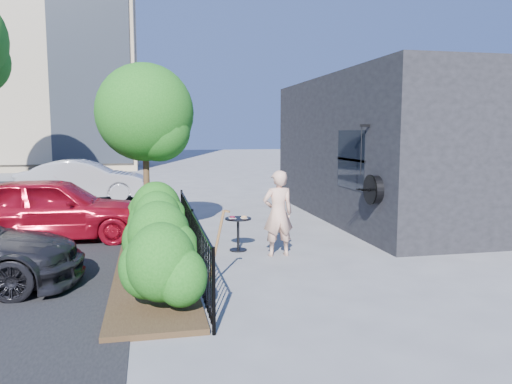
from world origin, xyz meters
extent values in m
plane|color=gray|center=(0.00, 0.00, 0.00)|extent=(120.00, 120.00, 0.00)
cube|color=black|center=(5.50, 4.50, 2.00)|extent=(6.00, 9.00, 4.00)
cube|color=black|center=(2.51, 2.40, 1.80)|extent=(0.04, 1.60, 1.40)
cube|color=black|center=(2.52, 2.40, 1.80)|extent=(0.05, 1.70, 0.06)
cylinder|color=black|center=(2.42, 0.90, 1.25)|extent=(0.18, 0.60, 0.60)
cylinder|color=black|center=(2.32, 0.90, 1.25)|extent=(0.03, 0.64, 0.64)
cube|color=black|center=(2.40, 1.40, 2.60)|extent=(0.25, 0.06, 0.06)
cylinder|color=black|center=(2.32, 1.40, 2.05)|extent=(0.02, 0.02, 1.05)
cylinder|color=black|center=(-1.50, -3.00, 0.55)|extent=(0.05, 0.05, 1.10)
cylinder|color=black|center=(-1.50, 0.00, 0.55)|extent=(0.05, 0.05, 1.10)
cylinder|color=black|center=(-1.50, 3.00, 0.55)|extent=(0.05, 0.05, 1.10)
cube|color=black|center=(-1.50, 0.00, 1.06)|extent=(0.03, 6.00, 0.03)
cube|color=black|center=(-1.50, 0.00, 0.10)|extent=(0.03, 6.00, 0.03)
cylinder|color=black|center=(-1.50, -2.90, 0.55)|extent=(0.02, 0.02, 1.04)
cylinder|color=black|center=(-1.50, -2.70, 0.55)|extent=(0.02, 0.02, 1.04)
cylinder|color=black|center=(-1.50, -2.50, 0.55)|extent=(0.02, 0.02, 1.04)
cylinder|color=black|center=(-1.50, -2.30, 0.55)|extent=(0.02, 0.02, 1.04)
cylinder|color=black|center=(-1.50, -2.10, 0.55)|extent=(0.02, 0.02, 1.04)
cylinder|color=black|center=(-1.50, -1.90, 0.55)|extent=(0.02, 0.02, 1.04)
cylinder|color=black|center=(-1.50, -1.70, 0.55)|extent=(0.02, 0.02, 1.04)
cylinder|color=black|center=(-1.50, -1.50, 0.55)|extent=(0.02, 0.02, 1.04)
cylinder|color=black|center=(-1.50, -1.30, 0.55)|extent=(0.02, 0.02, 1.04)
cylinder|color=black|center=(-1.50, -1.10, 0.55)|extent=(0.02, 0.02, 1.04)
cylinder|color=black|center=(-1.50, -0.90, 0.55)|extent=(0.02, 0.02, 1.04)
cylinder|color=black|center=(-1.50, -0.70, 0.55)|extent=(0.02, 0.02, 1.04)
cylinder|color=black|center=(-1.50, -0.50, 0.55)|extent=(0.02, 0.02, 1.04)
cylinder|color=black|center=(-1.50, -0.30, 0.55)|extent=(0.02, 0.02, 1.04)
cylinder|color=black|center=(-1.50, -0.10, 0.55)|extent=(0.02, 0.02, 1.04)
cylinder|color=black|center=(-1.50, 0.10, 0.55)|extent=(0.02, 0.02, 1.04)
cylinder|color=black|center=(-1.50, 0.30, 0.55)|extent=(0.02, 0.02, 1.04)
cylinder|color=black|center=(-1.50, 0.50, 0.55)|extent=(0.02, 0.02, 1.04)
cylinder|color=black|center=(-1.50, 0.70, 0.55)|extent=(0.02, 0.02, 1.04)
cylinder|color=black|center=(-1.50, 0.90, 0.55)|extent=(0.02, 0.02, 1.04)
cylinder|color=black|center=(-1.50, 1.10, 0.55)|extent=(0.02, 0.02, 1.04)
cylinder|color=black|center=(-1.50, 1.30, 0.55)|extent=(0.02, 0.02, 1.04)
cylinder|color=black|center=(-1.50, 1.50, 0.55)|extent=(0.02, 0.02, 1.04)
cylinder|color=black|center=(-1.50, 1.70, 0.55)|extent=(0.02, 0.02, 1.04)
cylinder|color=black|center=(-1.50, 1.90, 0.55)|extent=(0.02, 0.02, 1.04)
cylinder|color=black|center=(-1.50, 2.10, 0.55)|extent=(0.02, 0.02, 1.04)
cylinder|color=black|center=(-1.50, 2.30, 0.55)|extent=(0.02, 0.02, 1.04)
cylinder|color=black|center=(-1.50, 2.50, 0.55)|extent=(0.02, 0.02, 1.04)
cylinder|color=black|center=(-1.50, 2.70, 0.55)|extent=(0.02, 0.02, 1.04)
cylinder|color=black|center=(-1.50, 2.90, 0.55)|extent=(0.02, 0.02, 1.04)
cube|color=#382616|center=(-2.20, 0.00, 0.04)|extent=(1.30, 6.00, 0.08)
ellipsoid|color=#195C15|center=(-2.10, -2.20, 0.70)|extent=(1.10, 1.10, 1.24)
ellipsoid|color=#195C15|center=(-2.10, -0.60, 0.70)|extent=(1.10, 1.10, 1.24)
ellipsoid|color=#195C15|center=(-2.10, 0.90, 0.70)|extent=(1.10, 1.10, 1.24)
ellipsoid|color=#195C15|center=(-2.10, 2.30, 0.70)|extent=(1.10, 1.10, 1.24)
cylinder|color=#3F2B19|center=(-2.30, 2.80, 1.20)|extent=(0.14, 0.14, 2.40)
sphere|color=#195C15|center=(-2.30, 2.80, 2.84)|extent=(2.20, 2.20, 2.20)
sphere|color=#195C15|center=(-2.00, 2.60, 2.51)|extent=(1.43, 1.43, 1.43)
cylinder|color=black|center=(-0.45, 1.23, 0.67)|extent=(0.55, 0.55, 0.03)
cylinder|color=black|center=(-0.45, 1.23, 0.34)|extent=(0.05, 0.05, 0.66)
cylinder|color=black|center=(-0.45, 1.23, 0.01)|extent=(0.36, 0.36, 0.03)
cube|color=white|center=(-0.57, 1.24, 0.69)|extent=(0.15, 0.15, 0.01)
cube|color=white|center=(-0.33, 1.21, 0.69)|extent=(0.15, 0.15, 0.01)
torus|color=#4C0C28|center=(-0.57, 1.24, 0.71)|extent=(0.12, 0.12, 0.04)
torus|color=#B0714B|center=(-0.33, 1.21, 0.71)|extent=(0.12, 0.12, 0.04)
imported|color=#E5AE94|center=(0.25, 0.65, 0.86)|extent=(0.65, 0.44, 1.71)
cylinder|color=brown|center=(-1.22, -1.16, 0.68)|extent=(0.29, 0.04, 1.14)
cube|color=gray|center=(-1.39, -1.16, 0.09)|extent=(0.07, 0.17, 0.24)
cylinder|color=brown|center=(-1.04, -1.16, 1.23)|extent=(0.10, 0.09, 0.05)
imported|color=#A80E22|center=(-4.41, 3.09, 0.74)|extent=(4.40, 1.92, 1.48)
imported|color=#B3B3B8|center=(-4.54, 9.89, 0.73)|extent=(4.49, 1.68, 1.46)
camera|label=1|loc=(-2.22, -8.82, 2.47)|focal=35.00mm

